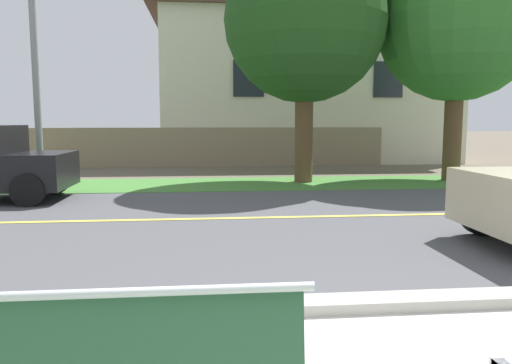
{
  "coord_description": "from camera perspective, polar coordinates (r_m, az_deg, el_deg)",
  "views": [
    {
      "loc": [
        -0.9,
        -1.64,
        1.61
      ],
      "look_at": [
        -0.4,
        3.36,
        1.0
      ],
      "focal_mm": 34.78,
      "sensor_mm": 36.0,
      "label": 1
    }
  ],
  "objects": [
    {
      "name": "far_verge_grass",
      "position": [
        12.88,
        -1.7,
        -0.2
      ],
      "size": [
        48.0,
        2.8,
        0.02
      ],
      "primitive_type": "cube",
      "color": "#478438",
      "rests_on": "ground_plane"
    },
    {
      "name": "curb_edge",
      "position": [
        4.38,
        6.68,
        -13.94
      ],
      "size": [
        44.0,
        0.3,
        0.11
      ],
      "primitive_type": "cube",
      "color": "#ADA89E",
      "rests_on": "ground_plane"
    },
    {
      "name": "shade_tree_left",
      "position": [
        13.46,
        6.34,
        19.25
      ],
      "size": [
        4.19,
        4.19,
        6.91
      ],
      "color": "brown",
      "rests_on": "ground_plane"
    },
    {
      "name": "road_centre_line",
      "position": [
        8.35,
        0.54,
        -4.12
      ],
      "size": [
        48.0,
        0.14,
        0.01
      ],
      "primitive_type": "cube",
      "color": "#E0CC4C",
      "rests_on": "ground_plane"
    },
    {
      "name": "ground_plane",
      "position": [
        9.82,
        -0.42,
        -2.5
      ],
      "size": [
        140.0,
        140.0,
        0.0
      ],
      "primitive_type": "plane",
      "color": "#665B4C"
    },
    {
      "name": "shade_tree_centre",
      "position": [
        14.87,
        22.91,
        18.01
      ],
      "size": [
        4.29,
        4.29,
        7.07
      ],
      "color": "brown",
      "rests_on": "ground_plane"
    },
    {
      "name": "street_asphalt",
      "position": [
        8.35,
        0.54,
        -4.16
      ],
      "size": [
        52.0,
        8.0,
        0.01
      ],
      "primitive_type": "cube",
      "color": "#515156",
      "rests_on": "ground_plane"
    },
    {
      "name": "streetlamp",
      "position": [
        13.43,
        -24.11,
        18.11
      ],
      "size": [
        0.24,
        2.1,
        7.66
      ],
      "color": "gray",
      "rests_on": "ground_plane"
    },
    {
      "name": "house_across_street",
      "position": [
        21.59,
        5.34,
        11.16
      ],
      "size": [
        12.36,
        6.91,
        6.32
      ],
      "color": "beige",
      "rests_on": "ground_plane"
    },
    {
      "name": "garden_wall",
      "position": [
        17.96,
        -5.95,
        4.01
      ],
      "size": [
        13.0,
        0.36,
        1.4
      ],
      "primitive_type": "cube",
      "color": "gray",
      "rests_on": "ground_plane"
    }
  ]
}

